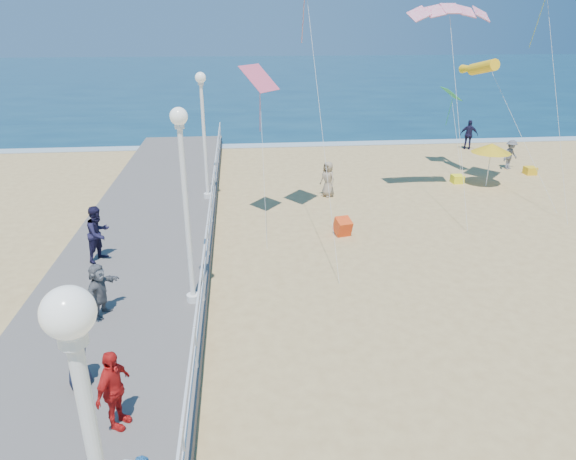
{
  "coord_description": "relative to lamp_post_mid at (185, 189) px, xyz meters",
  "views": [
    {
      "loc": [
        -3.96,
        -12.67,
        7.65
      ],
      "look_at": [
        -2.5,
        2.0,
        1.6
      ],
      "focal_mm": 32.0,
      "sensor_mm": 36.0,
      "label": 1
    }
  ],
  "objects": [
    {
      "name": "beach_chair_left",
      "position": [
        12.39,
        11.31,
        -3.46
      ],
      "size": [
        0.55,
        0.55,
        0.4
      ],
      "primitive_type": "cube",
      "color": "#FFF61A",
      "rests_on": "ground"
    },
    {
      "name": "kite_diamond_pink",
      "position": [
        2.27,
        6.77,
        2.02
      ],
      "size": [
        1.55,
        1.61,
        0.9
      ],
      "primitive_type": "cube",
      "rotation": [
        0.75,
        0.0,
        0.93
      ],
      "color": "#E85575"
    },
    {
      "name": "beach_walker_a",
      "position": [
        16.28,
        13.58,
        -2.86
      ],
      "size": [
        1.19,
        0.99,
        1.61
      ],
      "primitive_type": "imported",
      "rotation": [
        0.0,
        0.0,
        0.45
      ],
      "color": "#5A5B5F",
      "rests_on": "ground"
    },
    {
      "name": "lamp_post_mid",
      "position": [
        0.0,
        0.0,
        0.0
      ],
      "size": [
        0.44,
        0.44,
        5.32
      ],
      "color": "white",
      "rests_on": "boardwalk"
    },
    {
      "name": "boardwalk",
      "position": [
        -2.15,
        0.0,
        -3.46
      ],
      "size": [
        5.0,
        44.0,
        0.4
      ],
      "primitive_type": "cube",
      "color": "slate",
      "rests_on": "ground"
    },
    {
      "name": "beach_umbrella",
      "position": [
        13.61,
        10.66,
        -1.75
      ],
      "size": [
        1.9,
        1.9,
        2.14
      ],
      "color": "white",
      "rests_on": "ground"
    },
    {
      "name": "spectator_4",
      "position": [
        -2.13,
        -3.37,
        -2.52
      ],
      "size": [
        0.6,
        0.81,
        1.49
      ],
      "primitive_type": "imported",
      "rotation": [
        0.0,
        0.0,
        1.76
      ],
      "color": "#181E34",
      "rests_on": "boardwalk"
    },
    {
      "name": "beach_chair_right",
      "position": [
        16.88,
        12.43,
        -3.46
      ],
      "size": [
        0.55,
        0.55,
        0.4
      ],
      "primitive_type": "cube",
      "color": "yellow",
      "rests_on": "ground"
    },
    {
      "name": "kite_diamond_green",
      "position": [
        12.85,
        14.41,
        0.34
      ],
      "size": [
        0.92,
        1.11,
        0.65
      ],
      "primitive_type": "cube",
      "rotation": [
        0.62,
        0.0,
        1.58
      ],
      "color": "green"
    },
    {
      "name": "spectator_7",
      "position": [
        -3.16,
        3.0,
        -2.34
      ],
      "size": [
        1.04,
        1.12,
        1.84
      ],
      "primitive_type": "imported",
      "rotation": [
        0.0,
        0.0,
        1.06
      ],
      "color": "#1A1733",
      "rests_on": "boardwalk"
    },
    {
      "name": "beach_walker_c",
      "position": [
        5.49,
        9.88,
        -2.84
      ],
      "size": [
        0.91,
        0.96,
        1.65
      ],
      "primitive_type": "imported",
      "rotation": [
        0.0,
        0.0,
        -0.91
      ],
      "color": "gray",
      "rests_on": "ground"
    },
    {
      "name": "kite_parafoil",
      "position": [
        10.05,
        8.82,
        4.41
      ],
      "size": [
        3.36,
        0.94,
        0.65
      ],
      "primitive_type": null,
      "rotation": [
        0.44,
        0.0,
        0.0
      ],
      "color": "#EF1C56"
    },
    {
      "name": "spectator_3",
      "position": [
        -1.1,
        -4.65,
        -2.43
      ],
      "size": [
        0.75,
        1.06,
        1.67
      ],
      "primitive_type": "imported",
      "rotation": [
        0.0,
        0.0,
        1.18
      ],
      "color": "red",
      "rests_on": "boardwalk"
    },
    {
      "name": "box_kite",
      "position": [
        5.26,
        5.14,
        -3.36
      ],
      "size": [
        0.7,
        0.82,
        0.74
      ],
      "primitive_type": "cube",
      "rotation": [
        0.31,
        0.0,
        0.23
      ],
      "color": "red",
      "rests_on": "ground"
    },
    {
      "name": "spectator_5",
      "position": [
        -2.34,
        -0.49,
        -2.52
      ],
      "size": [
        0.85,
        1.44,
        1.48
      ],
      "primitive_type": "imported",
      "rotation": [
        0.0,
        0.0,
        1.24
      ],
      "color": "slate",
      "rests_on": "boardwalk"
    },
    {
      "name": "railing",
      "position": [
        0.3,
        0.0,
        -2.41
      ],
      "size": [
        0.05,
        42.0,
        0.55
      ],
      "color": "white",
      "rests_on": "boardwalk"
    },
    {
      "name": "ground",
      "position": [
        5.35,
        0.0,
        -3.66
      ],
      "size": [
        160.0,
        160.0,
        0.0
      ],
      "primitive_type": "plane",
      "color": "tan",
      "rests_on": "ground"
    },
    {
      "name": "kite_windsock",
      "position": [
        13.4,
        12.27,
        1.86
      ],
      "size": [
        1.08,
        3.08,
        1.17
      ],
      "primitive_type": "cylinder",
      "rotation": [
        1.36,
        0.0,
        0.17
      ],
      "color": "yellow"
    },
    {
      "name": "lamp_post_far",
      "position": [
        0.0,
        9.0,
        0.0
      ],
      "size": [
        0.44,
        0.44,
        5.32
      ],
      "color": "white",
      "rests_on": "boardwalk"
    },
    {
      "name": "beach_walker_b",
      "position": [
        15.98,
        18.31,
        -2.74
      ],
      "size": [
        1.17,
        0.84,
        1.85
      ],
      "primitive_type": "imported",
      "rotation": [
        0.0,
        0.0,
        2.74
      ],
      "color": "#1C1938",
      "rests_on": "ground"
    },
    {
      "name": "ocean",
      "position": [
        5.35,
        65.0,
        -3.65
      ],
      "size": [
        160.0,
        90.0,
        0.05
      ],
      "primitive_type": "cube",
      "color": "#0C3049",
      "rests_on": "ground"
    },
    {
      "name": "surf_line",
      "position": [
        5.35,
        20.5,
        -3.63
      ],
      "size": [
        160.0,
        1.2,
        0.04
      ],
      "primitive_type": "cube",
      "color": "silver",
      "rests_on": "ground"
    }
  ]
}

